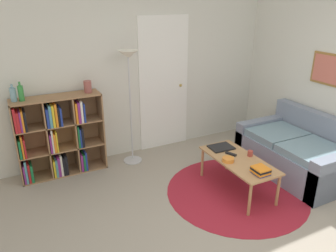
% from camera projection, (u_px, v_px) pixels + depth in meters
% --- Properties ---
extents(ground_plane, '(14.00, 14.00, 0.00)m').
position_uv_depth(ground_plane, '(251.00, 251.00, 3.23)').
color(ground_plane, gray).
extents(wall_back, '(7.13, 0.11, 2.60)m').
position_uv_depth(wall_back, '(144.00, 71.00, 4.95)').
color(wall_back, silver).
rests_on(wall_back, ground_plane).
extents(wall_right, '(0.08, 5.63, 2.60)m').
position_uv_depth(wall_right, '(314.00, 74.00, 4.70)').
color(wall_right, silver).
rests_on(wall_right, ground_plane).
extents(rug, '(1.78, 1.78, 0.01)m').
position_uv_depth(rug, '(236.00, 192.00, 4.20)').
color(rug, maroon).
rests_on(rug, ground_plane).
extents(bookshelf, '(1.15, 0.34, 1.12)m').
position_uv_depth(bookshelf, '(57.00, 137.00, 4.47)').
color(bookshelf, '#936B47').
rests_on(bookshelf, ground_plane).
extents(floor_lamp, '(0.28, 0.28, 1.66)m').
position_uv_depth(floor_lamp, '(129.00, 73.00, 4.50)').
color(floor_lamp, '#B7B7BC').
rests_on(floor_lamp, ground_plane).
extents(couch, '(0.94, 1.53, 0.82)m').
position_uv_depth(couch, '(299.00, 152.00, 4.62)').
color(couch, gray).
rests_on(couch, ground_plane).
extents(coffee_table, '(0.50, 1.07, 0.44)m').
position_uv_depth(coffee_table, '(238.00, 162.00, 4.11)').
color(coffee_table, '#AD7F51').
rests_on(coffee_table, ground_plane).
extents(laptop, '(0.32, 0.25, 0.02)m').
position_uv_depth(laptop, '(221.00, 147.00, 4.39)').
color(laptop, black).
rests_on(laptop, coffee_table).
extents(bowl, '(0.15, 0.15, 0.05)m').
position_uv_depth(bowl, '(228.00, 160.00, 4.03)').
color(bowl, orange).
rests_on(bowl, coffee_table).
extents(book_stack_on_table, '(0.17, 0.18, 0.08)m').
position_uv_depth(book_stack_on_table, '(261.00, 171.00, 3.74)').
color(book_stack_on_table, navy).
rests_on(book_stack_on_table, coffee_table).
extents(cup, '(0.07, 0.07, 0.07)m').
position_uv_depth(cup, '(250.00, 153.00, 4.16)').
color(cup, '#A33D33').
rests_on(cup, coffee_table).
extents(remote, '(0.10, 0.15, 0.02)m').
position_uv_depth(remote, '(231.00, 154.00, 4.21)').
color(remote, black).
rests_on(remote, coffee_table).
extents(bottle_left, '(0.07, 0.07, 0.22)m').
position_uv_depth(bottle_left, '(13.00, 94.00, 4.04)').
color(bottle_left, '#6B93A3').
rests_on(bottle_left, bookshelf).
extents(bottle_middle, '(0.07, 0.07, 0.24)m').
position_uv_depth(bottle_middle, '(21.00, 93.00, 4.07)').
color(bottle_middle, '#2D8438').
rests_on(bottle_middle, bookshelf).
extents(vase_on_shelf, '(0.10, 0.10, 0.16)m').
position_uv_depth(vase_on_shelf, '(88.00, 87.00, 4.43)').
color(vase_on_shelf, '#934C47').
rests_on(vase_on_shelf, bookshelf).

